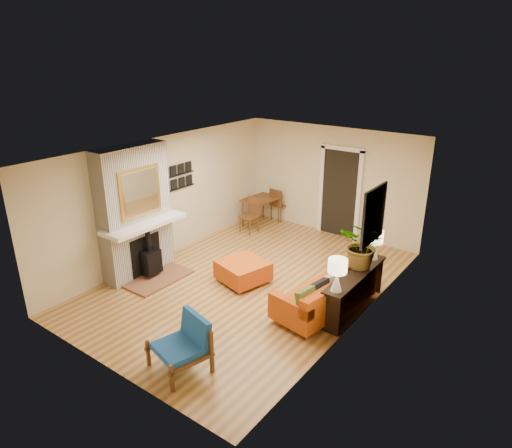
% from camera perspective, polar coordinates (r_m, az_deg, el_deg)
% --- Properties ---
extents(room_shell, '(6.50, 6.50, 6.50)m').
position_cam_1_polar(room_shell, '(10.32, 10.81, 3.68)').
color(room_shell, tan).
rests_on(room_shell, ground).
extents(fireplace, '(1.09, 1.68, 2.60)m').
position_cam_1_polar(fireplace, '(9.13, -14.74, 1.03)').
color(fireplace, white).
rests_on(fireplace, ground).
extents(sofa, '(1.13, 2.06, 0.77)m').
position_cam_1_polar(sofa, '(7.99, 8.99, -8.66)').
color(sofa, silver).
rests_on(sofa, ground).
extents(ottoman, '(1.02, 1.02, 0.42)m').
position_cam_1_polar(ottoman, '(8.89, -1.63, -5.82)').
color(ottoman, silver).
rests_on(ottoman, ground).
extents(blue_chair, '(0.89, 0.88, 0.77)m').
position_cam_1_polar(blue_chair, '(6.70, -8.84, -14.26)').
color(blue_chair, brown).
rests_on(blue_chair, ground).
extents(dining_table, '(0.77, 1.63, 0.87)m').
position_cam_1_polar(dining_table, '(11.59, 0.88, 2.50)').
color(dining_table, brown).
rests_on(dining_table, ground).
extents(console_table, '(0.34, 1.85, 0.72)m').
position_cam_1_polar(console_table, '(7.99, 12.31, -6.94)').
color(console_table, black).
rests_on(console_table, ground).
extents(lamp_near, '(0.30, 0.30, 0.54)m').
position_cam_1_polar(lamp_near, '(7.17, 10.13, -5.82)').
color(lamp_near, white).
rests_on(lamp_near, console_table).
extents(lamp_far, '(0.30, 0.30, 0.54)m').
position_cam_1_polar(lamp_far, '(8.37, 14.58, -2.11)').
color(lamp_far, white).
rests_on(lamp_far, console_table).
extents(houseplant, '(0.83, 0.74, 0.86)m').
position_cam_1_polar(houseplant, '(7.95, 13.30, -2.57)').
color(houseplant, '#1E5919').
rests_on(houseplant, console_table).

